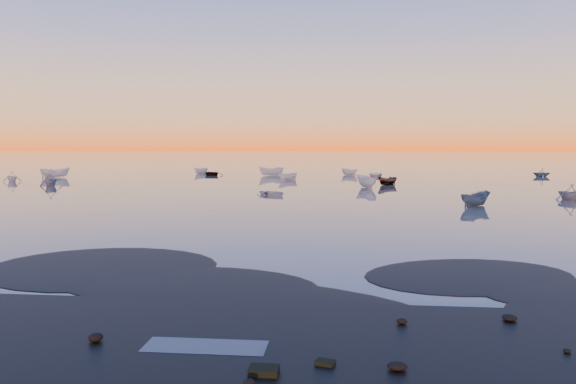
# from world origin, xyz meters

# --- Properties ---
(ground) EXTENTS (600.00, 600.00, 0.00)m
(ground) POSITION_xyz_m (0.00, 100.00, 0.00)
(ground) COLOR #675F56
(ground) RESTS_ON ground
(mud_lobes) EXTENTS (140.00, 6.00, 0.07)m
(mud_lobes) POSITION_xyz_m (0.00, -1.00, 0.01)
(mud_lobes) COLOR black
(mud_lobes) RESTS_ON ground
(moored_fleet) EXTENTS (124.00, 58.00, 1.20)m
(moored_fleet) POSITION_xyz_m (0.00, 53.00, 0.00)
(moored_fleet) COLOR white
(moored_fleet) RESTS_ON ground
(boat_near_center) EXTENTS (3.77, 3.80, 1.30)m
(boat_near_center) POSITION_xyz_m (12.50, 28.41, 0.00)
(boat_near_center) COLOR #355165
(boat_near_center) RESTS_ON ground
(boat_near_right) EXTENTS (3.70, 2.65, 1.18)m
(boat_near_right) POSITION_xyz_m (23.06, 35.30, 0.00)
(boat_near_right) COLOR slate
(boat_near_right) RESTS_ON ground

